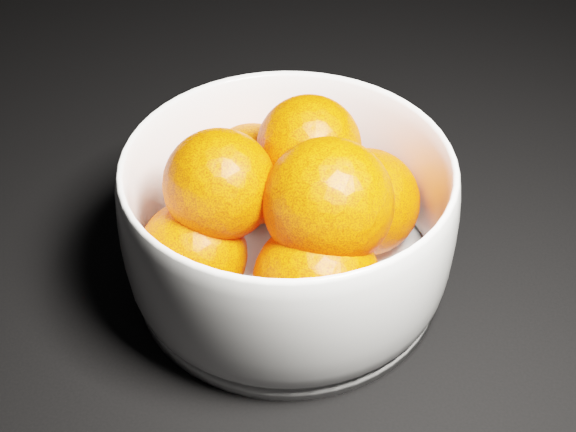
# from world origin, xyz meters

# --- Properties ---
(bowl) EXTENTS (0.25, 0.25, 0.12)m
(bowl) POSITION_xyz_m (0.25, 0.09, 0.06)
(bowl) COLOR white
(bowl) RESTS_ON ground
(orange_pile) EXTENTS (0.20, 0.20, 0.14)m
(orange_pile) POSITION_xyz_m (0.25, 0.09, 0.08)
(orange_pile) COLOR #F14102
(orange_pile) RESTS_ON bowl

